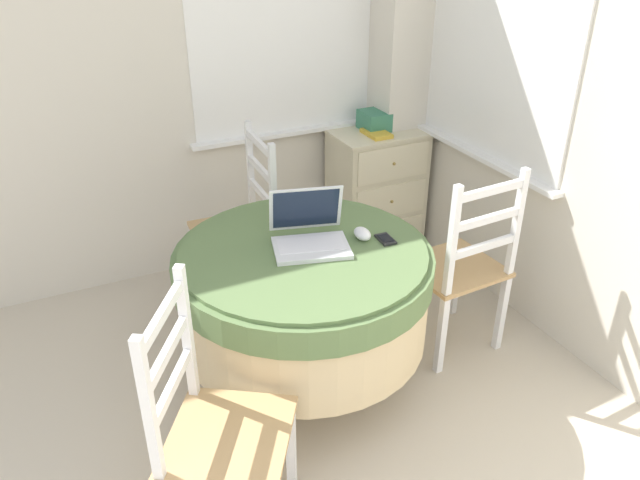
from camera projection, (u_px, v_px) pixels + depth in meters
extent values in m
cube|color=beige|center=(34.00, 67.00, 3.04)|extent=(4.27, 0.06, 2.55)
cube|color=white|center=(282.00, 4.00, 3.40)|extent=(1.10, 0.01, 1.42)
cube|color=white|center=(288.00, 133.00, 3.73)|extent=(1.18, 0.07, 0.02)
cube|color=white|center=(502.00, 16.00, 3.06)|extent=(0.01, 1.10, 1.42)
cube|color=white|center=(479.00, 155.00, 3.40)|extent=(0.07, 1.18, 0.02)
cube|color=beige|center=(401.00, 39.00, 3.66)|extent=(0.28, 0.28, 2.55)
cylinder|color=#4C3D2D|center=(305.00, 380.00, 2.92)|extent=(0.36, 0.36, 0.03)
cylinder|color=#4C3D2D|center=(304.00, 319.00, 2.75)|extent=(0.11, 0.11, 0.68)
cylinder|color=#CCB284|center=(304.00, 294.00, 2.69)|extent=(1.07, 1.07, 0.41)
cylinder|color=#567042|center=(303.00, 265.00, 2.62)|extent=(1.09, 1.09, 0.12)
cylinder|color=#567042|center=(303.00, 251.00, 2.59)|extent=(1.04, 1.04, 0.02)
cube|color=silver|center=(311.00, 248.00, 2.57)|extent=(0.36, 0.29, 0.02)
cube|color=silver|center=(311.00, 244.00, 2.58)|extent=(0.30, 0.20, 0.00)
cube|color=silver|center=(306.00, 208.00, 2.64)|extent=(0.32, 0.15, 0.21)
cube|color=#192338|center=(306.00, 209.00, 2.63)|extent=(0.28, 0.13, 0.19)
ellipsoid|color=white|center=(362.00, 234.00, 2.65)|extent=(0.06, 0.10, 0.05)
cube|color=black|center=(385.00, 239.00, 2.64)|extent=(0.07, 0.10, 0.01)
cube|color=black|center=(386.00, 238.00, 2.64)|extent=(0.05, 0.07, 0.00)
cube|color=tan|center=(233.00, 233.00, 3.32)|extent=(0.41, 0.44, 0.02)
cube|color=white|center=(197.00, 259.00, 3.52)|extent=(0.04, 0.04, 0.42)
cube|color=white|center=(213.00, 293.00, 3.22)|extent=(0.04, 0.04, 0.42)
cube|color=white|center=(255.00, 247.00, 3.64)|extent=(0.04, 0.04, 0.42)
cube|color=white|center=(277.00, 279.00, 3.34)|extent=(0.04, 0.04, 0.42)
cube|color=white|center=(250.00, 168.00, 3.40)|extent=(0.03, 0.03, 0.53)
cube|color=white|center=(273.00, 194.00, 3.10)|extent=(0.03, 0.03, 0.53)
cube|color=white|center=(259.00, 144.00, 3.15)|extent=(0.04, 0.37, 0.04)
cube|color=white|center=(261.00, 169.00, 3.22)|extent=(0.04, 0.37, 0.04)
cube|color=white|center=(262.00, 193.00, 3.28)|extent=(0.04, 0.37, 0.04)
cube|color=tan|center=(454.00, 267.00, 3.01)|extent=(0.45, 0.42, 0.02)
cube|color=white|center=(456.00, 279.00, 3.33)|extent=(0.04, 0.04, 0.42)
cube|color=white|center=(398.00, 298.00, 3.17)|extent=(0.04, 0.04, 0.42)
cube|color=white|center=(501.00, 313.00, 3.06)|extent=(0.04, 0.04, 0.42)
cube|color=white|center=(441.00, 335.00, 2.90)|extent=(0.04, 0.04, 0.42)
cube|color=white|center=(517.00, 223.00, 2.82)|extent=(0.03, 0.03, 0.53)
cube|color=white|center=(452.00, 242.00, 2.67)|extent=(0.03, 0.03, 0.53)
cube|color=white|center=(491.00, 190.00, 2.65)|extent=(0.37, 0.04, 0.04)
cube|color=white|center=(487.00, 219.00, 2.71)|extent=(0.37, 0.04, 0.04)
cube|color=white|center=(483.00, 247.00, 2.78)|extent=(0.37, 0.04, 0.04)
cube|color=tan|center=(229.00, 438.00, 2.06)|extent=(0.56, 0.57, 0.02)
cube|color=white|center=(291.00, 447.00, 2.31)|extent=(0.05, 0.05, 0.42)
cube|color=white|center=(201.00, 439.00, 2.35)|extent=(0.05, 0.05, 0.42)
cube|color=white|center=(147.00, 412.00, 1.78)|extent=(0.04, 0.04, 0.53)
cube|color=white|center=(187.00, 333.00, 2.11)|extent=(0.04, 0.04, 0.53)
cube|color=white|center=(161.00, 317.00, 1.85)|extent=(0.22, 0.33, 0.04)
cube|color=white|center=(166.00, 353.00, 1.92)|extent=(0.22, 0.33, 0.04)
cube|color=white|center=(171.00, 387.00, 1.98)|extent=(0.22, 0.33, 0.04)
cube|color=beige|center=(376.00, 190.00, 3.96)|extent=(0.55, 0.37, 0.74)
cube|color=beige|center=(379.00, 133.00, 3.78)|extent=(0.57, 0.39, 0.02)
cube|color=beige|center=(394.00, 163.00, 3.70)|extent=(0.48, 0.01, 0.21)
sphere|color=olive|center=(394.00, 164.00, 3.69)|extent=(0.02, 0.02, 0.02)
cube|color=beige|center=(391.00, 201.00, 3.82)|extent=(0.48, 0.01, 0.21)
sphere|color=olive|center=(392.00, 202.00, 3.81)|extent=(0.02, 0.02, 0.02)
cube|color=beige|center=(389.00, 237.00, 3.93)|extent=(0.48, 0.01, 0.21)
sphere|color=olive|center=(390.00, 237.00, 3.93)|extent=(0.02, 0.02, 0.02)
cube|color=#387A5B|center=(374.00, 121.00, 3.77)|extent=(0.15, 0.18, 0.11)
cube|color=gold|center=(376.00, 133.00, 3.71)|extent=(0.12, 0.19, 0.02)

